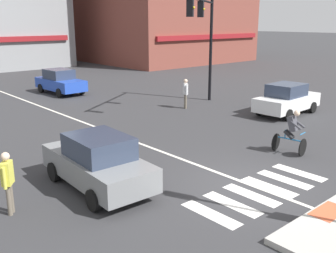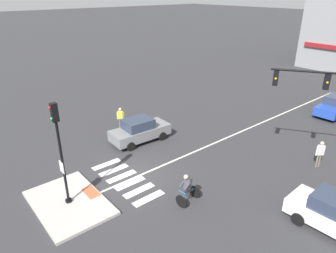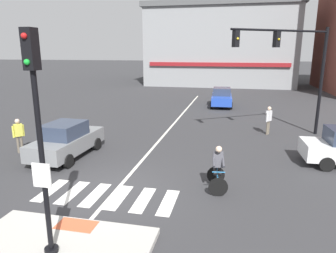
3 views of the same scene
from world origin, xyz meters
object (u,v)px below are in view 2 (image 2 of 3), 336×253
(car_blue_eastbound_distant, at_px, (335,106))
(pedestrian_at_curb_left, at_px, (121,117))
(pedestrian_waiting_far_side, at_px, (320,152))
(cyclist, at_px, (187,188))
(signal_pole, at_px, (60,146))
(car_grey_westbound_near, at_px, (140,130))

(car_blue_eastbound_distant, bearing_deg, pedestrian_at_curb_left, -120.68)
(car_blue_eastbound_distant, xyz_separation_m, pedestrian_waiting_far_side, (3.12, -9.02, 0.17))
(car_blue_eastbound_distant, relative_size, pedestrian_waiting_far_side, 2.50)
(car_blue_eastbound_distant, bearing_deg, pedestrian_waiting_far_side, -70.91)
(car_blue_eastbound_distant, height_order, cyclist, cyclist)
(car_blue_eastbound_distant, height_order, pedestrian_waiting_far_side, pedestrian_waiting_far_side)
(signal_pole, distance_m, pedestrian_waiting_far_side, 14.30)
(car_grey_westbound_near, xyz_separation_m, pedestrian_at_curb_left, (-2.56, 0.09, 0.17))
(car_grey_westbound_near, height_order, pedestrian_at_curb_left, pedestrian_at_curb_left)
(car_grey_westbound_near, distance_m, pedestrian_waiting_far_side, 11.30)
(car_grey_westbound_near, distance_m, cyclist, 7.33)
(signal_pole, bearing_deg, cyclist, 51.33)
(signal_pole, height_order, cyclist, signal_pole)
(pedestrian_waiting_far_side, bearing_deg, car_grey_westbound_near, -147.19)
(signal_pole, relative_size, pedestrian_at_curb_left, 3.05)
(car_blue_eastbound_distant, xyz_separation_m, pedestrian_at_curb_left, (-8.93, -15.06, 0.17))
(car_blue_eastbound_distant, bearing_deg, signal_pole, -97.77)
(signal_pole, bearing_deg, car_blue_eastbound_distant, 82.23)
(car_blue_eastbound_distant, bearing_deg, cyclist, -87.84)
(car_grey_westbound_near, relative_size, pedestrian_waiting_far_side, 2.50)
(pedestrian_at_curb_left, bearing_deg, signal_pole, -48.35)
(signal_pole, distance_m, cyclist, 6.25)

